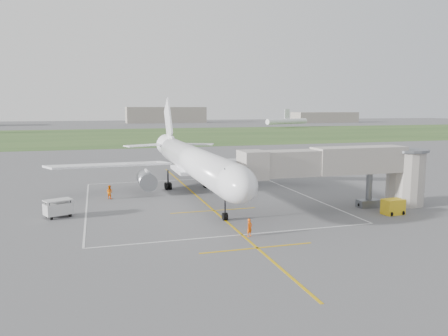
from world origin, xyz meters
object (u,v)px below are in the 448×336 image
object	(u,v)px
ramp_worker_nose	(250,228)
airliner	(193,161)
jet_bridge	(353,168)
baggage_cart	(58,208)
gpu_unit	(393,207)
ramp_worker_wing	(110,192)

from	to	relation	value
ramp_worker_nose	airliner	bearing A→B (deg)	62.20
airliner	jet_bridge	world-z (taller)	airliner
baggage_cart	ramp_worker_nose	distance (m)	21.29
airliner	ramp_worker_nose	size ratio (longest dim) A/B	28.54
baggage_cart	gpu_unit	bearing A→B (deg)	-38.35
airliner	jet_bridge	xyz separation A→B (m)	(15.72, -14.25, 0.35)
jet_bridge	ramp_worker_wing	xyz separation A→B (m)	(-26.92, 13.52, -3.84)
airliner	ramp_worker_wing	distance (m)	11.75
airliner	jet_bridge	bearing A→B (deg)	-42.19
jet_bridge	ramp_worker_nose	xyz separation A→B (m)	(-15.20, -7.14, -3.93)
baggage_cart	ramp_worker_nose	xyz separation A→B (m)	(17.31, -12.39, -0.17)
baggage_cart	ramp_worker_wing	size ratio (longest dim) A/B	1.79
ramp_worker_wing	jet_bridge	bearing A→B (deg)	-165.38
airliner	gpu_unit	xyz separation A→B (m)	(18.51, -18.04, -3.56)
airliner	ramp_worker_wing	size ratio (longest dim) A/B	25.98
ramp_worker_wing	baggage_cart	bearing A→B (deg)	97.25
baggage_cart	airliner	bearing A→B (deg)	4.21
gpu_unit	baggage_cart	bearing A→B (deg)	161.54
jet_bridge	baggage_cart	xyz separation A→B (m)	(-32.51, 5.25, -3.75)
jet_bridge	ramp_worker_nose	bearing A→B (deg)	-154.85
jet_bridge	ramp_worker_nose	size ratio (longest dim) A/B	14.28
airliner	gpu_unit	bearing A→B (deg)	-44.25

